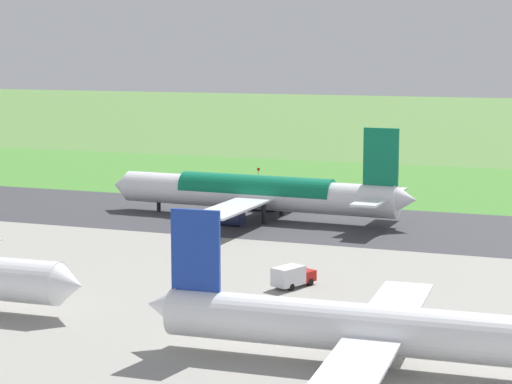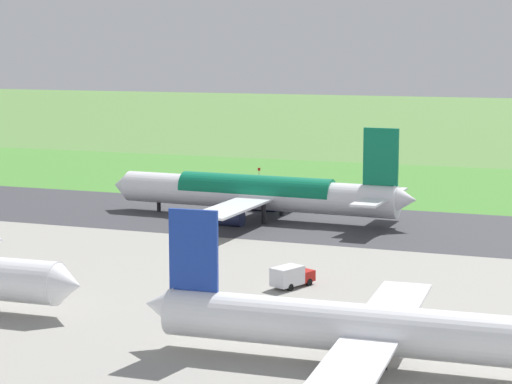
{
  "view_description": "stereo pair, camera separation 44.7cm",
  "coord_description": "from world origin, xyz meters",
  "px_view_note": "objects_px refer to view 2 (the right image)",
  "views": [
    {
      "loc": [
        -68.71,
        146.86,
        28.34
      ],
      "look_at": [
        -14.56,
        0.0,
        4.5
      ],
      "focal_mm": 67.21,
      "sensor_mm": 36.0,
      "label": 1
    },
    {
      "loc": [
        -69.13,
        146.7,
        28.34
      ],
      "look_at": [
        -14.56,
        0.0,
        4.5
      ],
      "focal_mm": 67.21,
      "sensor_mm": 36.0,
      "label": 2
    }
  ],
  "objects_px": {
    "no_stopping_sign": "(259,173)",
    "airliner_parked_near": "(381,329)",
    "traffic_cone_orange": "(240,180)",
    "airliner_main": "(258,193)",
    "service_truck_baggage": "(291,276)"
  },
  "relations": [
    {
      "from": "airliner_main",
      "to": "traffic_cone_orange",
      "type": "distance_m",
      "value": 45.39
    },
    {
      "from": "airliner_main",
      "to": "traffic_cone_orange",
      "type": "bearing_deg",
      "value": -64.73
    },
    {
      "from": "no_stopping_sign",
      "to": "traffic_cone_orange",
      "type": "relative_size",
      "value": 4.75
    },
    {
      "from": "airliner_main",
      "to": "no_stopping_sign",
      "type": "relative_size",
      "value": 20.72
    },
    {
      "from": "service_truck_baggage",
      "to": "traffic_cone_orange",
      "type": "distance_m",
      "value": 91.14
    },
    {
      "from": "airliner_parked_near",
      "to": "traffic_cone_orange",
      "type": "bearing_deg",
      "value": -62.68
    },
    {
      "from": "service_truck_baggage",
      "to": "traffic_cone_orange",
      "type": "bearing_deg",
      "value": -64.78
    },
    {
      "from": "service_truck_baggage",
      "to": "no_stopping_sign",
      "type": "bearing_deg",
      "value": -67.42
    },
    {
      "from": "traffic_cone_orange",
      "to": "service_truck_baggage",
      "type": "bearing_deg",
      "value": 115.22
    },
    {
      "from": "airliner_main",
      "to": "traffic_cone_orange",
      "type": "relative_size",
      "value": 98.34
    },
    {
      "from": "airliner_main",
      "to": "airliner_parked_near",
      "type": "distance_m",
      "value": 75.56
    },
    {
      "from": "no_stopping_sign",
      "to": "airliner_parked_near",
      "type": "bearing_deg",
      "value": 115.29
    },
    {
      "from": "no_stopping_sign",
      "to": "traffic_cone_orange",
      "type": "distance_m",
      "value": 4.7
    },
    {
      "from": "airliner_parked_near",
      "to": "service_truck_baggage",
      "type": "bearing_deg",
      "value": -56.27
    },
    {
      "from": "airliner_main",
      "to": "airliner_parked_near",
      "type": "bearing_deg",
      "value": 118.55
    }
  ]
}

